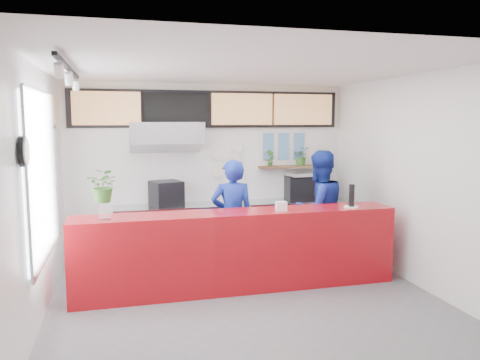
{
  "coord_description": "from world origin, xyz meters",
  "views": [
    {
      "loc": [
        -1.56,
        -5.75,
        2.34
      ],
      "look_at": [
        0.1,
        0.7,
        1.5
      ],
      "focal_mm": 35.0,
      "sensor_mm": 36.0,
      "label": 1
    }
  ],
  "objects_px": {
    "service_counter": "(238,250)",
    "panini_oven": "(166,193)",
    "staff_right": "(319,210)",
    "staff_center": "(232,218)",
    "pepper_mill": "(352,195)",
    "espresso_machine": "(305,188)"
  },
  "relations": [
    {
      "from": "service_counter",
      "to": "panini_oven",
      "type": "relative_size",
      "value": 9.49
    },
    {
      "from": "staff_right",
      "to": "pepper_mill",
      "type": "xyz_separation_m",
      "value": [
        0.2,
        -0.68,
        0.33
      ]
    },
    {
      "from": "panini_oven",
      "to": "staff_center",
      "type": "height_order",
      "value": "staff_center"
    },
    {
      "from": "espresso_machine",
      "to": "pepper_mill",
      "type": "relative_size",
      "value": 2.11
    },
    {
      "from": "service_counter",
      "to": "pepper_mill",
      "type": "distance_m",
      "value": 1.82
    },
    {
      "from": "panini_oven",
      "to": "staff_right",
      "type": "relative_size",
      "value": 0.25
    },
    {
      "from": "espresso_machine",
      "to": "staff_right",
      "type": "bearing_deg",
      "value": -95.87
    },
    {
      "from": "panini_oven",
      "to": "staff_right",
      "type": "xyz_separation_m",
      "value": [
        2.28,
        -1.22,
        -0.17
      ]
    },
    {
      "from": "espresso_machine",
      "to": "staff_right",
      "type": "relative_size",
      "value": 0.36
    },
    {
      "from": "service_counter",
      "to": "panini_oven",
      "type": "xyz_separation_m",
      "value": [
        -0.82,
        1.8,
        0.56
      ]
    },
    {
      "from": "service_counter",
      "to": "staff_right",
      "type": "xyz_separation_m",
      "value": [
        1.46,
        0.58,
        0.39
      ]
    },
    {
      "from": "service_counter",
      "to": "staff_right",
      "type": "relative_size",
      "value": 2.39
    },
    {
      "from": "panini_oven",
      "to": "staff_center",
      "type": "bearing_deg",
      "value": -71.69
    },
    {
      "from": "panini_oven",
      "to": "staff_right",
      "type": "bearing_deg",
      "value": -45.93
    },
    {
      "from": "panini_oven",
      "to": "espresso_machine",
      "type": "xyz_separation_m",
      "value": [
        2.54,
        0.0,
        0.0
      ]
    },
    {
      "from": "service_counter",
      "to": "staff_center",
      "type": "height_order",
      "value": "staff_center"
    },
    {
      "from": "staff_center",
      "to": "panini_oven",
      "type": "bearing_deg",
      "value": -45.34
    },
    {
      "from": "service_counter",
      "to": "panini_oven",
      "type": "height_order",
      "value": "panini_oven"
    },
    {
      "from": "service_counter",
      "to": "pepper_mill",
      "type": "height_order",
      "value": "pepper_mill"
    },
    {
      "from": "panini_oven",
      "to": "pepper_mill",
      "type": "distance_m",
      "value": 3.13
    },
    {
      "from": "staff_center",
      "to": "staff_right",
      "type": "distance_m",
      "value": 1.4
    },
    {
      "from": "service_counter",
      "to": "staff_center",
      "type": "distance_m",
      "value": 0.69
    }
  ]
}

